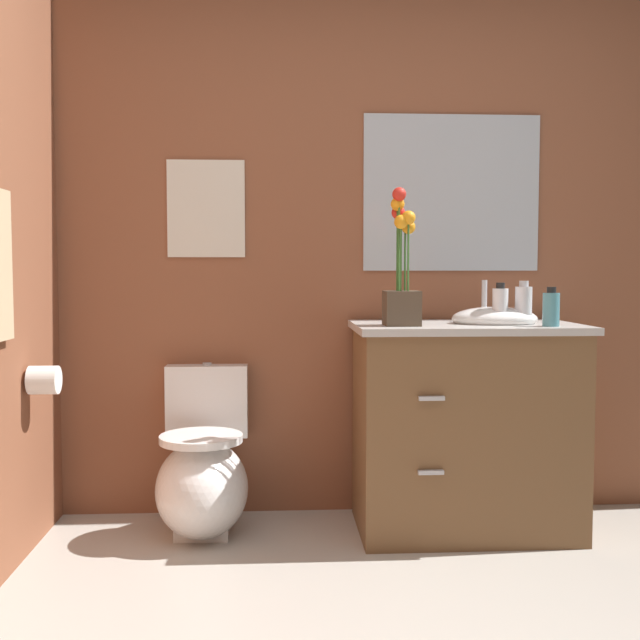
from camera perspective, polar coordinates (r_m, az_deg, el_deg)
The scene contains 10 objects.
wall_back at distance 3.52m, azimuth 6.45°, elevation 6.13°, with size 4.23×0.05×2.50m, color brown.
toilet at distance 3.30m, azimuth -8.72°, elevation -11.40°, with size 0.38×0.59×0.69m.
vanity_cabinet at distance 3.31m, azimuth 10.80°, elevation -7.67°, with size 0.94×0.56×1.06m.
flower_vase at distance 3.09m, azimuth 6.13°, elevation 3.11°, with size 0.14×0.14×0.55m.
soap_bottle at distance 3.17m, azimuth 16.86°, elevation 0.82°, with size 0.07×0.07×0.16m.
lotion_bottle at distance 3.22m, azimuth 13.30°, elevation 1.05°, with size 0.06×0.06×0.17m.
hand_wash_bottle at distance 3.26m, azimuth 14.94°, elevation 1.12°, with size 0.07×0.07×0.18m.
wall_poster at distance 3.46m, azimuth -8.50°, elevation 8.21°, with size 0.34×0.01×0.43m, color silver.
wall_mirror at distance 3.55m, azimuth 9.78°, elevation 9.32°, with size 0.80×0.01×0.70m, color #B2BCC6.
toilet_paper_roll at distance 3.13m, azimuth -19.90°, elevation -4.23°, with size 0.11×0.11×0.11m, color white.
Camera 1 is at (-0.40, -1.68, 1.10)m, focal length 42.89 mm.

